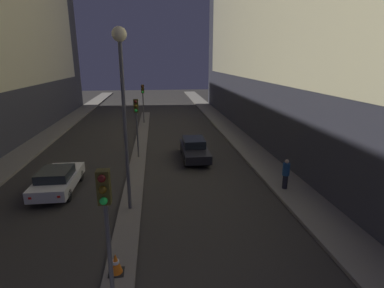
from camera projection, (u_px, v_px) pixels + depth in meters
name	position (u px, v px, depth m)	size (l,w,h in m)	color
median_strip	(140.00, 151.00, 23.04)	(1.04, 34.07, 0.14)	#66605B
traffic_light_near	(106.00, 210.00, 7.64)	(0.32, 0.42, 4.12)	#4C4C51
traffic_light_mid	(136.00, 115.00, 20.61)	(0.32, 0.42, 4.12)	#4C4C51
traffic_light_far	(143.00, 95.00, 32.05)	(0.32, 0.42, 4.12)	#4C4C51
street_lamp	(122.00, 80.00, 12.47)	(0.61, 0.61, 8.03)	#4C4C51
traffic_cone_far	(116.00, 263.00, 9.74)	(0.50, 0.50, 0.71)	black
car_left_lane	(58.00, 179.00, 15.97)	(1.85, 4.25, 1.35)	silver
car_right_lane	(194.00, 149.00, 21.38)	(1.73, 4.69, 1.41)	black
pedestrian_on_right_sidewalk	(286.00, 173.00, 15.96)	(0.37, 0.37, 1.64)	black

